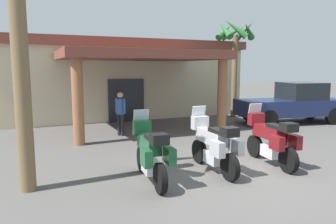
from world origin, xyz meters
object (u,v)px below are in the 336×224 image
motorcycle_maroon (271,140)px  motel_building (113,78)px  motorcycle_silver (214,145)px  pickup_truck_navy (294,104)px  motorcycle_green (151,153)px  pedestrian (120,110)px  palm_tree_near_portico (235,43)px

motorcycle_maroon → motel_building: bearing=15.0°
motorcycle_silver → motorcycle_maroon: bearing=-92.6°
motel_building → pickup_truck_navy: 9.55m
motorcycle_silver → motorcycle_green: bearing=93.0°
pedestrian → pickup_truck_navy: 8.42m
pedestrian → pickup_truck_navy: size_ratio=0.31×
motorcycle_maroon → palm_tree_near_portico: 9.18m
motel_building → motorcycle_silver: (-0.45, -10.82, -1.40)m
pedestrian → motorcycle_silver: bearing=-107.1°
motorcycle_maroon → motorcycle_green: bearing=95.3°
motorcycle_green → pedestrian: pedestrian is taller
pickup_truck_navy → motorcycle_maroon: bearing=-129.2°
motorcycle_maroon → pedestrian: size_ratio=1.29×
motorcycle_silver → pedestrian: 5.33m
motel_building → motorcycle_silver: size_ratio=6.41×
motel_building → pickup_truck_navy: bearing=-40.4°
motorcycle_silver → palm_tree_near_portico: palm_tree_near_portico is taller
motel_building → motorcycle_green: motel_building is taller
pickup_truck_navy → palm_tree_near_portico: bearing=130.0°
motel_building → pedestrian: motel_building is taller
motorcycle_silver → motorcycle_maroon: 1.76m
palm_tree_near_portico → motorcycle_silver: bearing=-129.7°
motorcycle_silver → palm_tree_near_portico: size_ratio=0.43×
motorcycle_green → palm_tree_near_portico: 11.12m
motorcycle_green → pickup_truck_navy: pickup_truck_navy is taller
motorcycle_maroon → pedestrian: (-2.61, 5.43, 0.30)m
pickup_truck_navy → motorcycle_silver: bearing=-137.4°
motorcycle_green → motorcycle_maroon: size_ratio=1.00×
motorcycle_silver → palm_tree_near_portico: bearing=-36.6°
motel_building → palm_tree_near_portico: bearing=-31.1°
motorcycle_maroon → pickup_truck_navy: 7.43m
motorcycle_maroon → pickup_truck_navy: pickup_truck_navy is taller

